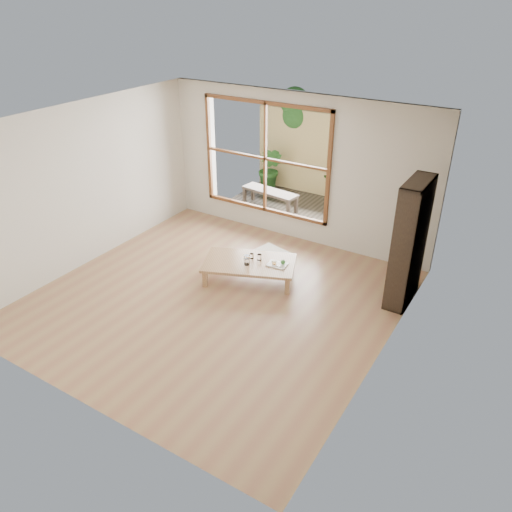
% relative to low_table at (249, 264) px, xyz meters
% --- Properties ---
extents(ground, '(5.00, 5.00, 0.00)m').
position_rel_low_table_xyz_m(ground, '(-0.11, -0.74, -0.27)').
color(ground, '#A07C50').
rests_on(ground, ground).
extents(low_table, '(1.61, 1.27, 0.31)m').
position_rel_low_table_xyz_m(low_table, '(0.00, 0.00, 0.00)').
color(low_table, '#AF7D54').
rests_on(low_table, ground).
extents(floor_cushion, '(0.73, 0.73, 0.09)m').
position_rel_low_table_xyz_m(floor_cushion, '(-0.07, 0.74, -0.23)').
color(floor_cushion, white).
rests_on(floor_cushion, ground).
extents(bookshelf, '(0.30, 0.83, 1.85)m').
position_rel_low_table_xyz_m(bookshelf, '(2.22, 0.71, 0.65)').
color(bookshelf, '#32261C').
rests_on(bookshelf, ground).
extents(glass_tall, '(0.09, 0.09, 0.16)m').
position_rel_low_table_xyz_m(glass_tall, '(0.01, -0.09, 0.12)').
color(glass_tall, silver).
rests_on(glass_tall, low_table).
extents(glass_mid, '(0.07, 0.07, 0.10)m').
position_rel_low_table_xyz_m(glass_mid, '(0.10, 0.13, 0.09)').
color(glass_mid, silver).
rests_on(glass_mid, low_table).
extents(glass_short, '(0.06, 0.06, 0.08)m').
position_rel_low_table_xyz_m(glass_short, '(-0.03, 0.12, 0.08)').
color(glass_short, silver).
rests_on(glass_short, low_table).
extents(glass_small, '(0.06, 0.06, 0.07)m').
position_rel_low_table_xyz_m(glass_small, '(-0.02, -0.02, 0.07)').
color(glass_small, silver).
rests_on(glass_small, low_table).
extents(food_tray, '(0.32, 0.24, 0.09)m').
position_rel_low_table_xyz_m(food_tray, '(0.44, 0.15, 0.06)').
color(food_tray, white).
rests_on(food_tray, low_table).
extents(deck, '(2.80, 2.00, 0.05)m').
position_rel_low_table_xyz_m(deck, '(-0.71, 2.82, -0.27)').
color(deck, '#363027').
rests_on(deck, ground).
extents(garden_bench, '(1.25, 0.51, 0.38)m').
position_rel_low_table_xyz_m(garden_bench, '(-1.14, 2.59, 0.08)').
color(garden_bench, '#32261C').
rests_on(garden_bench, deck).
extents(bamboo_fence, '(2.80, 0.06, 1.80)m').
position_rel_low_table_xyz_m(bamboo_fence, '(-0.71, 3.82, 0.63)').
color(bamboo_fence, '#D5B86D').
rests_on(bamboo_fence, ground).
extents(shrub_right, '(0.88, 0.78, 0.91)m').
position_rel_low_table_xyz_m(shrub_right, '(0.16, 3.38, 0.21)').
color(shrub_right, '#25561F').
rests_on(shrub_right, deck).
extents(shrub_left, '(0.59, 0.49, 1.00)m').
position_rel_low_table_xyz_m(shrub_left, '(-1.63, 3.45, 0.25)').
color(shrub_left, '#25561F').
rests_on(shrub_left, deck).
extents(garden_tree, '(1.04, 0.85, 2.22)m').
position_rel_low_table_xyz_m(garden_tree, '(-1.39, 4.12, 1.35)').
color(garden_tree, '#4C3D2D').
rests_on(garden_tree, ground).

